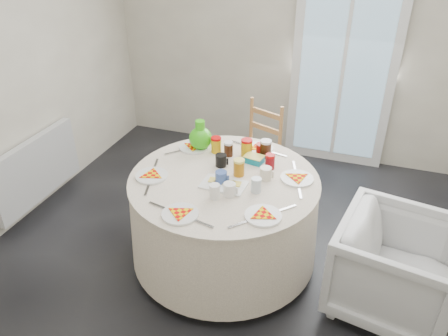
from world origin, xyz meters
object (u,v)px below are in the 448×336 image
(radiator, at_px, (37,169))
(green_pitcher, at_px, (200,131))
(armchair, at_px, (397,262))
(table, at_px, (224,218))
(wooden_chair, at_px, (255,147))

(radiator, bearing_deg, green_pitcher, 9.21)
(radiator, height_order, green_pitcher, green_pitcher)
(radiator, distance_m, armchair, 2.97)
(radiator, distance_m, table, 1.77)
(armchair, bearing_deg, table, 96.00)
(armchair, bearing_deg, radiator, 96.25)
(table, bearing_deg, wooden_chair, 92.86)
(table, xyz_separation_m, wooden_chair, (-0.05, 0.98, 0.09))
(radiator, height_order, wooden_chair, wooden_chair)
(wooden_chair, relative_size, green_pitcher, 3.76)
(radiator, bearing_deg, table, -3.75)
(armchair, height_order, green_pitcher, green_pitcher)
(wooden_chair, height_order, green_pitcher, green_pitcher)
(wooden_chair, bearing_deg, armchair, -18.93)
(radiator, distance_m, wooden_chair, 1.92)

